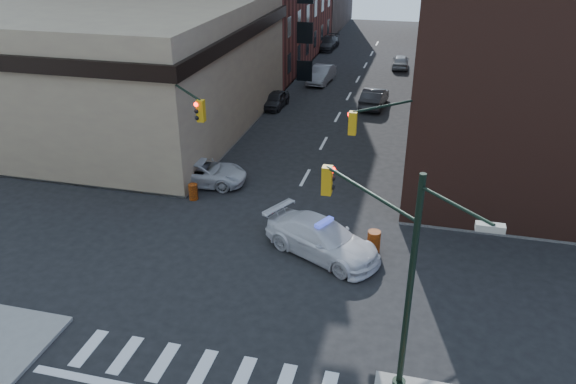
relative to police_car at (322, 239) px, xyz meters
The scene contains 23 objects.
ground 3.26m from the police_car, 147.46° to the right, with size 140.00×140.00×0.00m, color black.
sidewalk_nw 40.29m from the police_car, 129.56° to the left, with size 34.00×54.50×0.15m, color gray.
bank_building 24.88m from the police_car, 143.00° to the left, with size 22.00×22.00×9.00m, color #998664.
commercial_row_ne 24.04m from the police_car, 63.56° to the left, with size 14.00×34.00×14.00m, color #45251B.
signal_pole_se 8.81m from the police_car, 64.87° to the right, with size 5.40×5.27×8.00m.
signal_pole_nw 9.89m from the police_car, 156.81° to the left, with size 3.58×3.67×8.00m.
signal_pole_ne 5.97m from the police_car, 48.97° to the left, with size 3.67×3.58×8.00m.
tree_ne_near 24.93m from the police_car, 78.72° to the left, with size 3.00×3.00×4.85m.
tree_ne_far 32.78m from the police_car, 81.47° to the left, with size 3.00×3.00×4.85m.
police_car is the anchor object (origin of this frame).
pickup 10.36m from the police_car, 144.66° to the left, with size 2.45×5.32×1.48m, color #BBBBBF.
parked_car_wnear 23.05m from the police_car, 110.71° to the left, with size 1.56×3.87×1.32m, color black.
parked_car_wfar 30.79m from the police_car, 101.10° to the left, with size 1.72×4.92×1.62m, color gray.
parked_car_wdeep 46.09m from the police_car, 100.19° to the left, with size 2.12×5.23×1.52m, color black.
parked_car_enear 23.68m from the police_car, 90.37° to the left, with size 1.71×4.92×1.62m, color black.
parked_car_efar 37.98m from the police_car, 88.41° to the left, with size 1.67×4.15×1.41m, color #92949A.
pedestrian_a 12.39m from the police_car, 154.30° to the left, with size 0.65×0.43×1.79m, color black.
pedestrian_b 13.98m from the police_car, 160.13° to the left, with size 0.98×0.76×2.02m, color black.
pedestrian_c 15.30m from the police_car, 163.65° to the left, with size 1.17×0.49×2.00m, color #1E202D.
barrel_road 2.50m from the police_car, 19.07° to the left, with size 0.62×0.62×1.10m, color #DC4F0A.
barrel_bank 9.05m from the police_car, 154.39° to the left, with size 0.52×0.52×0.93m, color #C24109.
barricade_nw_a 10.56m from the police_car, 150.11° to the left, with size 1.18×0.59×0.89m, color #CE4609, non-canonical shape.
barricade_nw_b 15.93m from the police_car, 156.95° to the left, with size 1.29×0.65×0.97m, color #C05909, non-canonical shape.
Camera 1 is at (6.62, -20.65, 14.41)m, focal length 35.00 mm.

